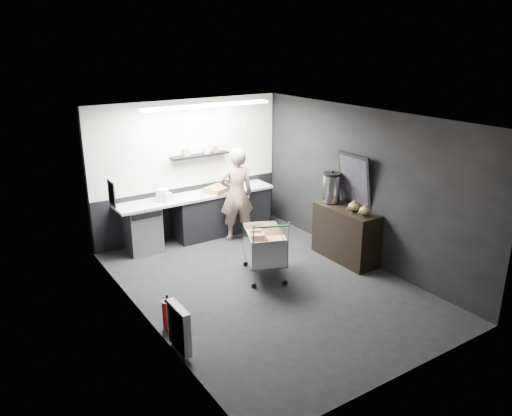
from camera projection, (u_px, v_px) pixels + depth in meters
floor at (267, 285)px, 8.06m from camera, size 5.50×5.50×0.00m
ceiling at (268, 117)px, 7.19m from camera, size 5.50×5.50×0.00m
wall_back at (189, 169)px, 9.80m from camera, size 5.50×0.00×5.50m
wall_front at (409, 273)px, 5.44m from camera, size 5.50×0.00×5.50m
wall_left at (142, 232)px, 6.59m from camera, size 0.00×5.50×5.50m
wall_right at (362, 186)px, 8.65m from camera, size 0.00×5.50×5.50m
kitchen_wall_panel at (188, 144)px, 9.62m from camera, size 3.95×0.02×1.70m
dado_panel at (191, 210)px, 10.06m from camera, size 3.95×0.02×1.00m
floating_shelf at (200, 155)px, 9.71m from camera, size 1.20×0.22×0.04m
wall_clock at (249, 122)px, 10.24m from camera, size 0.20×0.03×0.20m
poster at (112, 193)px, 7.56m from camera, size 0.02×0.30×0.40m
poster_red_band at (111, 189)px, 7.54m from camera, size 0.02×0.22×0.10m
radiator at (179, 328)px, 6.23m from camera, size 0.10×0.50×0.60m
ceiling_strip at (208, 106)px, 8.66m from camera, size 2.40×0.20×0.04m
prep_counter at (204, 215)px, 9.90m from camera, size 3.20×0.61×0.90m
person at (237, 194)px, 9.65m from camera, size 0.76×0.60×1.83m
shopping_cart at (264, 247)px, 8.21m from camera, size 0.93×1.19×1.08m
sideboard at (345, 227)px, 8.85m from camera, size 0.55×1.28×1.91m
fire_extinguisher at (168, 313)px, 6.76m from camera, size 0.15×0.15×0.50m
cardboard_box at (218, 189)px, 9.86m from camera, size 0.61×0.55×0.10m
pink_tub at (162, 195)px, 9.28m from camera, size 0.23×0.23×0.23m
white_container at (166, 197)px, 9.28m from camera, size 0.22×0.20×0.16m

